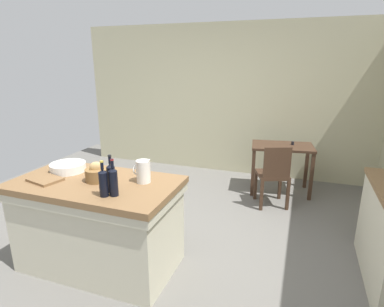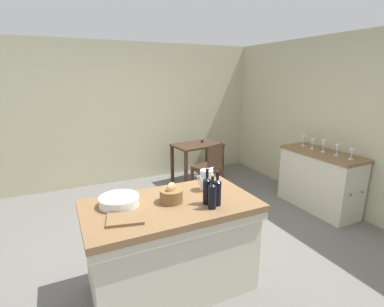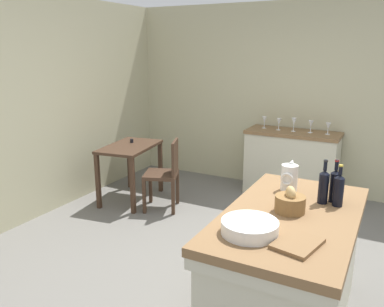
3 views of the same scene
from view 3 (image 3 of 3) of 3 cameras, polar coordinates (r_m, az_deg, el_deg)
ground_plane at (r=3.75m, az=5.37°, el=-16.98°), size 6.76×6.76×0.00m
wall_back at (r=4.85m, az=-23.99°, el=5.62°), size 5.32×0.12×2.60m
wall_right at (r=5.72m, az=15.87°, el=7.58°), size 0.12×5.20×2.60m
island_table at (r=3.00m, az=13.67°, el=-15.56°), size 1.55×0.86×0.89m
side_cabinet at (r=5.57m, az=14.13°, el=-1.40°), size 0.52×1.25×0.90m
writing_desk at (r=5.26m, az=-8.93°, el=-0.13°), size 0.97×0.68×0.80m
wooden_chair at (r=4.94m, az=-3.83°, el=-2.72°), size 0.52×0.52×0.89m
pitcher at (r=3.21m, az=13.87°, el=-3.37°), size 0.17×0.13×0.25m
wash_bowl at (r=2.46m, az=8.33°, el=-10.50°), size 0.35×0.35×0.08m
bread_basket at (r=2.80m, az=13.99°, el=-6.91°), size 0.21×0.21×0.19m
cutting_board at (r=2.39m, az=14.99°, el=-12.47°), size 0.33×0.28×0.02m
wine_bottle_dark at (r=3.06m, az=19.92°, el=-4.30°), size 0.07×0.07×0.32m
wine_bottle_amber at (r=3.01m, az=18.47°, el=-4.45°), size 0.07×0.07×0.33m
wine_bottle_green at (r=2.99m, az=20.43°, el=-4.89°), size 0.07×0.07×0.31m
wine_glass_far_left at (r=5.39m, az=19.08°, el=3.73°), size 0.07×0.07×0.15m
wine_glass_left at (r=5.42m, az=16.79°, el=4.05°), size 0.07×0.07×0.16m
wine_glass_middle at (r=5.45m, az=14.51°, el=4.42°), size 0.07×0.07×0.18m
wine_glass_right at (r=5.50m, az=12.44°, el=4.46°), size 0.07×0.07×0.16m
wine_glass_far_right at (r=5.59m, az=10.42°, el=4.77°), size 0.07×0.07×0.17m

